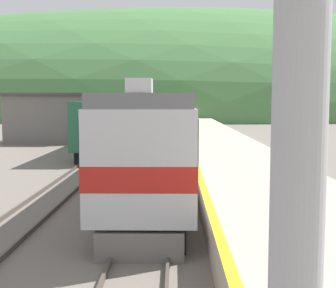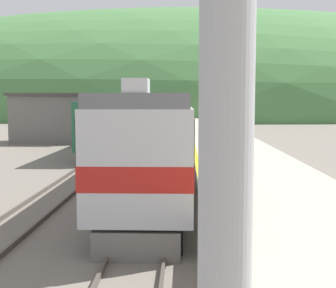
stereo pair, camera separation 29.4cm
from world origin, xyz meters
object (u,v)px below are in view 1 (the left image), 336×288
(carriage_second, at_px, (165,119))
(carriage_third, at_px, (168,113))
(siding_train, at_px, (120,122))
(express_train_lead_car, at_px, (156,137))

(carriage_second, distance_m, carriage_third, 20.16)
(siding_train, bearing_deg, carriage_third, 77.90)
(carriage_third, bearing_deg, siding_train, -102.10)
(express_train_lead_car, xyz_separation_m, carriage_third, (0.00, 41.66, -0.01))
(express_train_lead_car, height_order, carriage_third, express_train_lead_car)
(carriage_third, bearing_deg, express_train_lead_car, -90.00)
(express_train_lead_car, distance_m, siding_train, 22.34)
(carriage_third, bearing_deg, carriage_second, -90.00)
(carriage_third, xyz_separation_m, siding_train, (-4.23, -19.73, -0.27))
(express_train_lead_car, relative_size, siding_train, 0.71)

